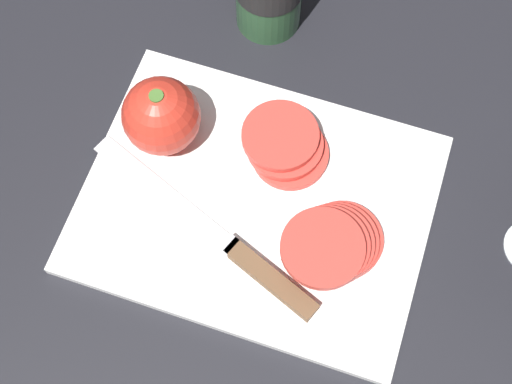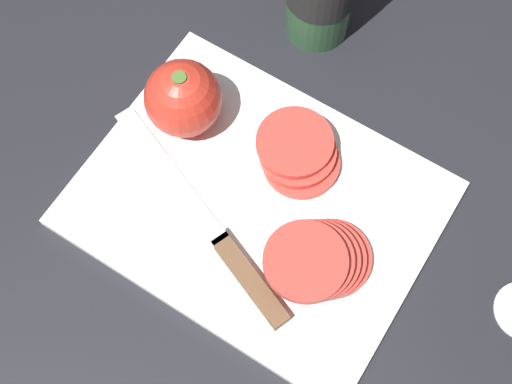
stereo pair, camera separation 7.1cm
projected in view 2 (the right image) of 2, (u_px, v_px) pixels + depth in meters
The scene contains 6 objects.
ground_plane at pixel (271, 214), 0.81m from camera, with size 3.00×3.00×0.00m, color black.
cutting_board at pixel (256, 204), 0.80m from camera, with size 0.38×0.30×0.01m.
whole_tomato at pixel (183, 98), 0.80m from camera, with size 0.09×0.09×0.09m.
knife at pixel (230, 254), 0.77m from camera, with size 0.30×0.14×0.01m.
tomato_slice_stack_near at pixel (298, 152), 0.81m from camera, with size 0.10×0.10×0.03m.
tomato_slice_stack_far at pixel (319, 260), 0.75m from camera, with size 0.11×0.12×0.05m.
Camera 2 is at (0.14, -0.25, 0.75)m, focal length 50.00 mm.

